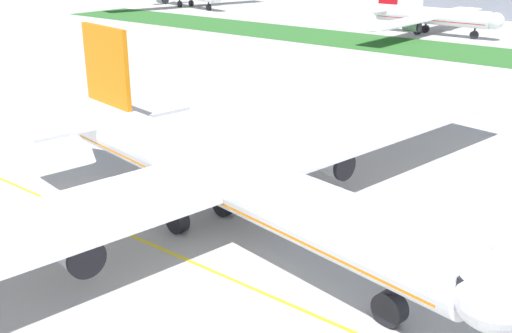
% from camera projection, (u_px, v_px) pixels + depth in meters
% --- Properties ---
extents(ground_plane, '(600.00, 600.00, 0.00)m').
position_uv_depth(ground_plane, '(225.00, 279.00, 48.35)').
color(ground_plane, '#ADAAA5').
rests_on(ground_plane, ground).
extents(apron_taxi_line, '(280.00, 0.36, 0.01)m').
position_uv_depth(apron_taxi_line, '(228.00, 278.00, 48.57)').
color(apron_taxi_line, yellow).
rests_on(apron_taxi_line, ground).
extents(airliner_foreground, '(55.66, 90.11, 16.75)m').
position_uv_depth(airliner_foreground, '(219.00, 175.00, 53.88)').
color(airliner_foreground, white).
rests_on(airliner_foreground, ground).
extents(parked_airliner_far_centre, '(40.51, 63.25, 14.61)m').
position_uv_depth(parked_airliner_far_centre, '(430.00, 16.00, 168.37)').
color(parked_airliner_far_centre, white).
rests_on(parked_airliner_far_centre, ground).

